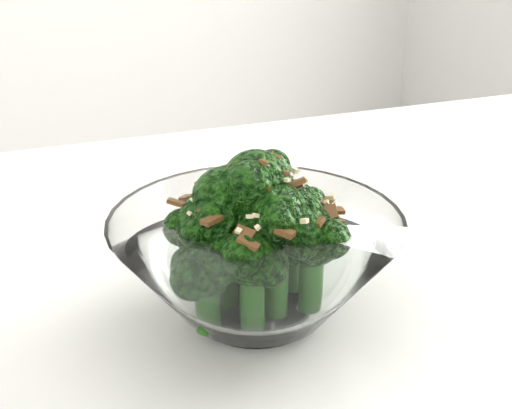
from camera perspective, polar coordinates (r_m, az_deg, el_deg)
table at (r=0.60m, az=12.98°, el=-11.97°), size 1.38×1.10×0.75m
broccoli_dish at (r=0.51m, az=-0.07°, el=-3.58°), size 0.19×0.19×0.12m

